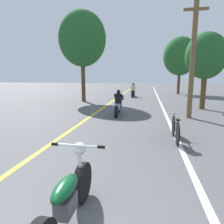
{
  "coord_description": "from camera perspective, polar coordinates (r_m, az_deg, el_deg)",
  "views": [
    {
      "loc": [
        1.16,
        -1.14,
        2.03
      ],
      "look_at": [
        0.05,
        5.07,
        0.9
      ],
      "focal_mm": 32.0,
      "sensor_mm": 36.0,
      "label": 1
    }
  ],
  "objects": [
    {
      "name": "lane_stripe_edge",
      "position": [
        14.38,
        14.03,
        1.75
      ],
      "size": [
        0.14,
        48.0,
        0.01
      ],
      "primitive_type": "cube",
      "color": "white",
      "rests_on": "ground"
    },
    {
      "name": "roadside_tree_right_far",
      "position": [
        24.72,
        18.9,
        14.83
      ],
      "size": [
        3.75,
        3.38,
        6.45
      ],
      "color": "#513A23",
      "rests_on": "ground"
    },
    {
      "name": "roadside_tree_left",
      "position": [
        16.81,
        -8.49,
        19.92
      ],
      "size": [
        3.73,
        3.36,
        7.08
      ],
      "color": "#513A23",
      "rests_on": "ground"
    },
    {
      "name": "bicycle_parked",
      "position": [
        6.69,
        17.67,
        -4.65
      ],
      "size": [
        0.44,
        1.71,
        0.81
      ],
      "color": "black",
      "rests_on": "ground"
    },
    {
      "name": "motorcycle_foreground",
      "position": [
        2.94,
        -12.73,
        -23.12
      ],
      "size": [
        0.83,
        2.0,
        1.03
      ],
      "color": "black",
      "rests_on": "ground"
    },
    {
      "name": "utility_pole",
      "position": [
        10.49,
        22.08,
        14.23
      ],
      "size": [
        1.1,
        0.24,
        5.64
      ],
      "color": "brown",
      "rests_on": "ground"
    },
    {
      "name": "motorcycle_rider_lead",
      "position": [
        10.56,
        1.84,
        1.84
      ],
      "size": [
        0.5,
        2.02,
        1.34
      ],
      "color": "black",
      "rests_on": "ground"
    },
    {
      "name": "roadside_tree_right_near",
      "position": [
        13.71,
        25.26,
        14.18
      ],
      "size": [
        2.43,
        2.18,
        4.65
      ],
      "color": "#513A23",
      "rests_on": "ground"
    },
    {
      "name": "motorcycle_rider_far",
      "position": [
        20.12,
        6.03,
        5.8
      ],
      "size": [
        0.5,
        2.01,
        1.37
      ],
      "color": "black",
      "rests_on": "ground"
    },
    {
      "name": "lane_stripe_center",
      "position": [
        14.63,
        -1.17,
        2.19
      ],
      "size": [
        0.14,
        48.0,
        0.01
      ],
      "primitive_type": "cube",
      "color": "yellow",
      "rests_on": "ground"
    }
  ]
}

